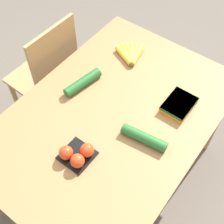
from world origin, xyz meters
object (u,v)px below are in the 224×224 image
(banana_bunch, at_px, (131,55))
(cucumber_near, at_px, (144,138))
(chair, at_px, (48,76))
(cucumber_far, at_px, (83,82))
(carrot_bag, at_px, (179,105))
(tomato_pack, at_px, (77,155))

(banana_bunch, xyz_separation_m, cucumber_near, (-0.45, -0.40, 0.01))
(chair, xyz_separation_m, banana_bunch, (0.26, -0.52, 0.30))
(banana_bunch, relative_size, cucumber_far, 0.74)
(carrot_bag, relative_size, cucumber_near, 0.76)
(banana_bunch, bearing_deg, tomato_pack, -165.00)
(carrot_bag, bearing_deg, cucumber_far, 110.43)
(tomato_pack, bearing_deg, banana_bunch, 15.00)
(tomato_pack, distance_m, cucumber_far, 0.47)
(banana_bunch, bearing_deg, chair, 116.38)
(cucumber_near, bearing_deg, tomato_pack, 144.02)
(banana_bunch, distance_m, cucumber_far, 0.36)
(chair, distance_m, carrot_bag, 1.00)
(tomato_pack, bearing_deg, chair, 56.50)
(tomato_pack, distance_m, cucumber_near, 0.34)
(tomato_pack, distance_m, carrot_bag, 0.61)
(banana_bunch, relative_size, carrot_bag, 0.98)
(tomato_pack, height_order, cucumber_near, tomato_pack)
(cucumber_far, bearing_deg, chair, 77.36)
(chair, height_order, cucumber_far, chair)
(chair, xyz_separation_m, tomato_pack, (-0.47, -0.71, 0.32))
(chair, distance_m, tomato_pack, 0.91)
(tomato_pack, bearing_deg, cucumber_far, 36.79)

